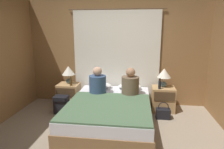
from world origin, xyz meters
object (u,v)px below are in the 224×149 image
Objects in this scene: person_right_in_bed at (130,84)px; nightstand_right at (163,99)px; lamp_left at (68,72)px; nightstand_left at (69,95)px; person_left_in_bed at (98,83)px; pillow_left at (100,85)px; beer_bottle_on_left_stand at (71,82)px; pillow_right at (130,87)px; lamp_right at (164,74)px; handbag_on_floor at (163,113)px; beer_bottle_on_right_stand at (160,85)px; bed at (110,112)px; backpack_on_floor at (61,104)px.

nightstand_right is at bearing 23.76° from person_right_in_bed.
lamp_left is 1.51m from person_right_in_bed.
nightstand_left is 1.54m from person_right_in_bed.
lamp_left is at bearing 154.02° from person_left_in_bed.
pillow_left is (0.74, 0.07, 0.24)m from nightstand_left.
beer_bottle_on_left_stand is (0.11, -0.18, -0.19)m from lamp_left.
person_left_in_bed reaches higher than pillow_right.
lamp_right is at bearing 0.00° from lamp_left.
handbag_on_floor is at bearing -94.34° from lamp_right.
pillow_right is 1.34m from beer_bottle_on_left_stand.
lamp_right is at bearing 60.21° from beer_bottle_on_right_stand.
handbag_on_floor is (0.69, -0.10, -0.56)m from person_right_in_bed.
pillow_right reaches higher than nightstand_left.
handbag_on_floor is (2.14, -0.47, -0.71)m from lamp_left.
pillow_right is (0.34, 0.83, 0.29)m from bed.
person_left_in_bed is 0.69m from person_right_in_bed.
handbag_on_floor is (-0.04, -0.41, -0.16)m from nightstand_right.
person_left_in_bed reaches higher than nightstand_right.
pillow_right is 0.94m from handbag_on_floor.
pillow_left is 2.40× the size of beer_bottle_on_left_stand.
beer_bottle_on_right_stand reaches higher than pillow_right.
beer_bottle_on_right_stand reaches higher than beer_bottle_on_left_stand.
beer_bottle_on_left_stand is 0.53m from backpack_on_floor.
pillow_left is at bearing 112.50° from bed.
person_right_in_bed is (1.45, -0.32, 0.40)m from nightstand_left.
pillow_right reaches higher than bed.
beer_bottle_on_left_stand is 0.57× the size of backpack_on_floor.
person_left_in_bed is 1.65× the size of handbag_on_floor.
pillow_left is (-1.43, 0.07, 0.24)m from nightstand_right.
person_right_in_bed reaches higher than backpack_on_floor.
backpack_on_floor is at bearing -167.39° from lamp_right.
backpack_on_floor is at bearing -92.21° from nightstand_left.
beer_bottle_on_left_stand is (-1.32, -0.19, 0.11)m from pillow_right.
bed is 1.24m from beer_bottle_on_right_stand.
handbag_on_floor is at bearing -12.32° from lamp_left.
handbag_on_floor is (0.07, -0.29, -0.52)m from beer_bottle_on_right_stand.
bed is 5.02× the size of lamp_right.
person_left_in_bed is at bearing -171.68° from beer_bottle_on_right_stand.
lamp_right is 1.76× the size of beer_bottle_on_right_stand.
person_right_in_bed is at bearing -156.24° from nightstand_right.
nightstand_right is 1.30× the size of lamp_left.
bed is 9.42× the size of beer_bottle_on_left_stand.
handbag_on_floor is at bearing -7.93° from person_right_in_bed.
lamp_left is 1.00× the size of lamp_right.
bed is at bearing -34.95° from nightstand_left.
lamp_right reaches higher than nightstand_right.
backpack_on_floor is at bearing -168.74° from nightstand_right.
beer_bottle_on_left_stand reaches higher than backpack_on_floor.
beer_bottle_on_left_stand is 0.63× the size of handbag_on_floor.
beer_bottle_on_right_stand reaches higher than pillow_left.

